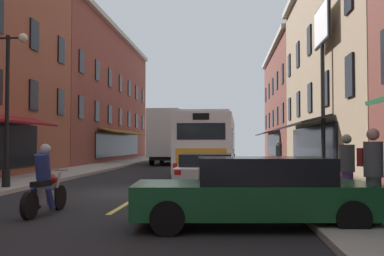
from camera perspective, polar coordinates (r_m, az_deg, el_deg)
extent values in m
cube|color=black|center=(15.29, -6.05, -8.44)|extent=(34.80, 80.00, 0.10)
cube|color=#DBCC4C|center=(11.89, -9.19, -10.02)|extent=(0.14, 2.40, 0.01)
cube|color=#DBCC4C|center=(18.23, -4.31, -7.23)|extent=(0.14, 2.40, 0.01)
cube|color=#DBCC4C|center=(24.65, -1.99, -5.87)|extent=(0.14, 2.40, 0.01)
cube|color=#DBCC4C|center=(31.11, -0.63, -5.07)|extent=(0.14, 2.40, 0.01)
cube|color=#DBCC4C|center=(37.58, 0.26, -4.54)|extent=(0.14, 2.40, 0.01)
cube|color=#DBCC4C|center=(44.06, 0.89, -4.17)|extent=(0.14, 2.40, 0.01)
cube|color=#DBCC4C|center=(50.54, 1.35, -3.89)|extent=(0.14, 2.40, 0.01)
cube|color=#A39E93|center=(15.35, 16.38, -7.90)|extent=(3.00, 80.00, 0.14)
cube|color=black|center=(24.86, -19.64, 3.96)|extent=(0.10, 1.00, 1.60)
cube|color=black|center=(28.36, -16.49, 3.20)|extent=(0.10, 1.00, 1.60)
cube|color=black|center=(25.39, -19.55, 11.16)|extent=(0.10, 1.00, 1.60)
cube|color=black|center=(28.83, -16.42, 9.55)|extent=(0.10, 1.00, 1.60)
cube|color=brown|center=(44.19, -14.27, 4.00)|extent=(8.00, 26.57, 12.49)
cube|color=#B2AD9E|center=(44.07, -9.04, 11.77)|extent=(0.44, 26.07, 0.40)
cube|color=black|center=(42.82, -9.20, -2.14)|extent=(0.10, 16.00, 2.10)
cube|color=brown|center=(42.67, -8.26, -0.53)|extent=(1.38, 14.93, 0.44)
cube|color=black|center=(31.94, -14.04, 2.60)|extent=(0.10, 1.00, 1.60)
cube|color=black|center=(35.56, -12.08, 2.12)|extent=(0.10, 1.00, 1.60)
cube|color=black|center=(39.21, -10.50, 1.73)|extent=(0.10, 1.00, 1.60)
cube|color=black|center=(42.90, -9.18, 1.40)|extent=(0.10, 1.00, 1.60)
cube|color=black|center=(46.60, -8.07, 1.13)|extent=(0.10, 1.00, 1.60)
cube|color=black|center=(50.32, -7.13, 0.89)|extent=(0.10, 1.00, 1.60)
cube|color=black|center=(54.05, -6.31, 0.69)|extent=(0.10, 1.00, 1.60)
cube|color=black|center=(32.35, -13.99, 8.26)|extent=(0.10, 1.00, 1.60)
cube|color=black|center=(35.93, -12.05, 7.22)|extent=(0.10, 1.00, 1.60)
cube|color=black|center=(39.55, -10.47, 6.36)|extent=(0.10, 1.00, 1.60)
cube|color=black|center=(43.21, -9.15, 5.64)|extent=(0.10, 1.00, 1.60)
cube|color=black|center=(46.89, -8.05, 5.04)|extent=(0.10, 1.00, 1.60)
cube|color=black|center=(50.58, -7.11, 4.52)|extent=(0.10, 1.00, 1.60)
cube|color=black|center=(54.30, -6.30, 4.07)|extent=(0.10, 1.00, 1.60)
cube|color=black|center=(25.36, 14.93, -2.20)|extent=(0.10, 12.00, 2.10)
cube|color=black|center=(25.26, 13.32, 0.51)|extent=(1.38, 11.20, 0.44)
cube|color=black|center=(17.73, 19.56, 6.33)|extent=(0.10, 1.00, 1.60)
cube|color=black|center=(21.58, 16.79, 4.82)|extent=(0.10, 1.00, 1.60)
cube|color=black|center=(25.48, 14.87, 3.77)|extent=(0.10, 1.00, 1.60)
cube|color=black|center=(29.41, 13.47, 2.99)|extent=(0.10, 1.00, 1.60)
cube|color=black|center=(33.35, 12.40, 2.40)|extent=(0.10, 1.00, 1.60)
cube|color=black|center=(22.19, 16.70, 13.05)|extent=(0.10, 1.00, 1.60)
cube|color=black|center=(26.00, 14.81, 10.80)|extent=(0.10, 1.00, 1.60)
cube|color=black|center=(29.86, 13.42, 9.12)|extent=(0.10, 1.00, 1.60)
cube|color=black|center=(33.75, 12.36, 7.82)|extent=(0.10, 1.00, 1.60)
cube|color=brown|center=(45.93, 15.32, 3.05)|extent=(8.00, 19.90, 11.32)
cube|color=#B2AD9E|center=(46.12, 10.18, 9.67)|extent=(0.44, 19.40, 0.40)
cube|color=black|center=(45.17, 10.33, -2.12)|extent=(0.10, 12.00, 2.10)
cube|color=black|center=(45.12, 9.42, -0.60)|extent=(1.38, 11.20, 0.44)
cube|color=black|center=(37.31, 11.55, 1.93)|extent=(0.10, 1.00, 1.60)
cube|color=black|center=(41.27, 10.87, 1.55)|extent=(0.10, 1.00, 1.60)
cube|color=black|center=(45.24, 10.31, 1.23)|extent=(0.10, 1.00, 1.60)
cube|color=black|center=(49.22, 9.84, 0.97)|extent=(0.10, 1.00, 1.60)
cube|color=black|center=(53.20, 9.44, 0.75)|extent=(0.10, 1.00, 1.60)
cube|color=black|center=(37.66, 11.52, 6.79)|extent=(0.10, 1.00, 1.60)
cube|color=black|center=(41.59, 10.84, 5.95)|extent=(0.10, 1.00, 1.60)
cube|color=black|center=(45.54, 10.28, 5.26)|extent=(0.10, 1.00, 1.60)
cube|color=black|center=(49.49, 9.82, 4.67)|extent=(0.10, 1.00, 1.60)
cube|color=black|center=(53.45, 9.42, 4.18)|extent=(0.10, 1.00, 1.60)
cylinder|color=black|center=(20.65, 16.44, 2.23)|extent=(0.18, 0.18, 6.05)
cylinder|color=black|center=(20.64, 16.53, -5.83)|extent=(0.40, 0.40, 0.24)
cube|color=black|center=(21.27, 16.34, 12.59)|extent=(0.10, 2.89, 1.78)
cube|color=white|center=(21.26, 16.18, 12.59)|extent=(0.04, 2.73, 1.62)
cube|color=white|center=(21.29, 16.50, 12.58)|extent=(0.04, 2.73, 1.62)
cube|color=white|center=(24.46, 2.33, -1.95)|extent=(2.87, 11.70, 2.68)
cube|color=silver|center=(24.51, 2.33, 1.32)|extent=(2.64, 10.49, 0.16)
cube|color=black|center=(24.76, 2.38, -1.52)|extent=(2.85, 9.30, 0.96)
cube|color=#19723F|center=(24.49, 2.34, -4.50)|extent=(2.89, 11.30, 0.36)
cube|color=black|center=(30.23, 3.05, -1.61)|extent=(2.25, 0.18, 1.10)
cube|color=black|center=(18.71, 1.17, -0.43)|extent=(2.05, 0.18, 0.70)
cube|color=gold|center=(18.70, 1.17, -3.59)|extent=(2.15, 0.16, 0.64)
cube|color=black|center=(18.73, 1.16, 1.49)|extent=(0.70, 0.12, 0.28)
cube|color=red|center=(18.84, -2.17, -4.95)|extent=(0.20, 0.09, 0.28)
cube|color=red|center=(18.65, 4.53, -4.97)|extent=(0.20, 0.09, 0.28)
cylinder|color=black|center=(28.39, 0.47, -4.36)|extent=(0.33, 1.01, 1.00)
cylinder|color=black|center=(28.25, 5.23, -4.37)|extent=(0.33, 1.01, 1.00)
cylinder|color=black|center=(21.31, -1.42, -5.14)|extent=(0.33, 1.01, 1.00)
cylinder|color=black|center=(21.13, 4.94, -5.16)|extent=(0.33, 1.01, 1.00)
cube|color=#B21E19|center=(38.76, -2.21, -2.18)|extent=(2.36, 2.19, 2.40)
cube|color=black|center=(39.78, -1.99, -0.95)|extent=(2.00, 0.16, 0.80)
cube|color=silver|center=(35.01, -3.11, -0.68)|extent=(2.56, 5.56, 3.55)
cube|color=maroon|center=(34.84, -1.13, -0.38)|extent=(0.15, 3.29, 0.90)
cube|color=black|center=(36.07, -2.85, -3.78)|extent=(2.11, 7.27, 0.24)
cylinder|color=black|center=(38.76, -3.87, -3.80)|extent=(0.31, 0.91, 0.90)
cylinder|color=black|center=(38.44, -0.63, -3.82)|extent=(0.31, 0.91, 0.90)
cylinder|color=black|center=(34.41, -5.15, -4.03)|extent=(0.31, 0.91, 0.90)
cylinder|color=black|center=(34.05, -1.51, -4.05)|extent=(0.31, 0.91, 0.90)
cube|color=#144723|center=(9.09, 7.88, -8.99)|extent=(4.88, 2.21, 0.64)
cube|color=black|center=(9.06, 9.06, -5.46)|extent=(2.69, 1.87, 0.54)
cube|color=red|center=(10.35, 20.41, -6.82)|extent=(0.08, 0.20, 0.14)
cylinder|color=black|center=(8.19, -3.18, -11.46)|extent=(0.66, 0.27, 0.64)
cylinder|color=black|center=(9.90, -2.62, -9.82)|extent=(0.66, 0.27, 0.64)
cylinder|color=black|center=(8.68, 19.93, -10.81)|extent=(0.66, 0.27, 0.64)
cylinder|color=black|center=(10.31, 16.59, -9.42)|extent=(0.66, 0.27, 0.64)
cube|color=silver|center=(15.12, 2.09, -6.10)|extent=(1.92, 4.81, 0.69)
cube|color=black|center=(14.90, 2.04, -4.12)|extent=(1.70, 2.61, 0.42)
cube|color=red|center=(12.83, -1.84, -5.72)|extent=(0.20, 0.07, 0.14)
cube|color=red|center=(12.71, 4.56, -5.75)|extent=(0.20, 0.07, 0.14)
cylinder|color=black|center=(16.88, -0.38, -6.58)|extent=(0.24, 0.65, 0.64)
cylinder|color=black|center=(16.78, 5.39, -6.60)|extent=(0.24, 0.65, 0.64)
cylinder|color=black|center=(13.56, -1.99, -7.70)|extent=(0.24, 0.65, 0.64)
cylinder|color=black|center=(13.43, 5.21, -7.75)|extent=(0.24, 0.65, 0.64)
cylinder|color=black|center=(11.76, -16.63, -8.55)|extent=(0.15, 0.63, 0.62)
cylinder|color=black|center=(10.48, -20.12, -9.32)|extent=(0.17, 0.63, 0.62)
cylinder|color=#B2B2B7|center=(11.62, -16.88, -7.13)|extent=(0.10, 0.33, 0.68)
ellipsoid|color=maroon|center=(11.22, -17.82, -6.28)|extent=(0.36, 0.58, 0.28)
cube|color=black|center=(10.87, -18.78, -6.78)|extent=(0.30, 0.58, 0.12)
cube|color=#B2B2B7|center=(11.10, -18.27, -8.45)|extent=(0.27, 0.42, 0.30)
cylinder|color=#B2B2B7|center=(11.50, -17.08, -5.14)|extent=(0.62, 0.09, 0.04)
cylinder|color=navy|center=(10.91, -18.59, -4.72)|extent=(0.38, 0.48, 0.66)
sphere|color=#B2B2B7|center=(10.99, -18.30, -2.61)|extent=(0.26, 0.26, 0.26)
cylinder|color=navy|center=(11.08, -19.39, -8.45)|extent=(0.17, 0.37, 0.56)
cylinder|color=navy|center=(10.91, -17.71, -8.57)|extent=(0.17, 0.37, 0.56)
cylinder|color=#4C4C51|center=(9.29, 22.28, -8.56)|extent=(0.28, 0.28, 0.88)
cylinder|color=#4C4C51|center=(9.23, 22.22, -3.74)|extent=(0.36, 0.36, 0.68)
sphere|color=tan|center=(9.23, 22.18, -0.76)|extent=(0.24, 0.24, 0.24)
cube|color=maroon|center=(9.42, 21.28, -3.50)|extent=(0.30, 0.25, 0.36)
cylinder|color=#66387F|center=(11.35, 19.29, -7.47)|extent=(0.28, 0.28, 0.85)
cylinder|color=#4C4C51|center=(11.31, 19.24, -3.68)|extent=(0.36, 0.36, 0.65)
sphere|color=#A4A28C|center=(11.30, 19.22, -1.34)|extent=(0.23, 0.23, 0.23)
cylinder|color=navy|center=(26.71, 11.08, -4.38)|extent=(0.28, 0.28, 0.80)
cylinder|color=#4C4C51|center=(26.69, 11.07, -2.86)|extent=(0.36, 0.36, 0.62)
sphere|color=tan|center=(26.69, 11.06, -1.92)|extent=(0.22, 0.22, 0.22)
cylinder|color=black|center=(17.04, -22.63, 2.07)|extent=(0.14, 0.14, 5.38)
cylinder|color=black|center=(17.04, -22.74, -5.98)|extent=(0.28, 0.28, 0.60)
cylinder|color=black|center=(17.41, -22.51, 10.61)|extent=(1.10, 0.07, 0.07)
sphere|color=white|center=(17.17, -20.85, 10.76)|extent=(0.32, 0.32, 0.32)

